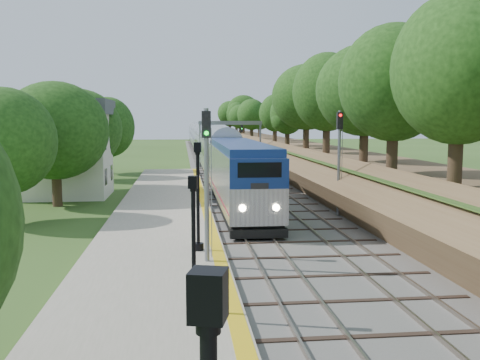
{
  "coord_description": "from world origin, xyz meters",
  "views": [
    {
      "loc": [
        -3.93,
        -15.31,
        6.35
      ],
      "look_at": [
        -0.5,
        15.95,
        2.8
      ],
      "focal_mm": 40.0,
      "sensor_mm": 36.0,
      "label": 1
    }
  ],
  "objects": [
    {
      "name": "platform",
      "position": [
        -5.2,
        16.0,
        0.19
      ],
      "size": [
        6.4,
        68.0,
        0.38
      ],
      "primitive_type": "cube",
      "color": "gray",
      "rests_on": "ground"
    },
    {
      "name": "ground",
      "position": [
        0.0,
        0.0,
        0.0
      ],
      "size": [
        320.0,
        320.0,
        0.0
      ],
      "primitive_type": "plane",
      "color": "#2D4C19",
      "rests_on": "ground"
    },
    {
      "name": "embankment",
      "position": [
        10.35,
        60.0,
        1.95
      ],
      "size": [
        10.64,
        170.0,
        11.7
      ],
      "color": "brown",
      "rests_on": "ground"
    },
    {
      "name": "trees_behind_platform",
      "position": [
        -11.17,
        20.67,
        4.53
      ],
      "size": [
        7.82,
        53.32,
        7.21
      ],
      "color": "#332316",
      "rests_on": "ground"
    },
    {
      "name": "station_building",
      "position": [
        -14.0,
        30.0,
        4.09
      ],
      "size": [
        8.6,
        6.6,
        8.0
      ],
      "color": "silver",
      "rests_on": "ground"
    },
    {
      "name": "signal_gantry",
      "position": [
        2.47,
        54.99,
        4.82
      ],
      "size": [
        8.4,
        0.38,
        6.2
      ],
      "color": "slate",
      "rests_on": "ground"
    },
    {
      "name": "signal_farside",
      "position": [
        6.2,
        18.25,
        4.29
      ],
      "size": [
        0.37,
        0.3,
        6.83
      ],
      "color": "slate",
      "rests_on": "ground"
    },
    {
      "name": "yellow_stripe",
      "position": [
        -2.35,
        16.0,
        0.39
      ],
      "size": [
        0.55,
        68.0,
        0.01
      ],
      "primitive_type": "cube",
      "color": "gold",
      "rests_on": "platform"
    },
    {
      "name": "train",
      "position": [
        0.0,
        82.92,
        2.32
      ],
      "size": [
        3.1,
        145.29,
        4.56
      ],
      "color": "black",
      "rests_on": "trackbed"
    },
    {
      "name": "trackbed",
      "position": [
        2.0,
        60.0,
        0.07
      ],
      "size": [
        9.5,
        170.0,
        0.28
      ],
      "color": "#4C4944",
      "rests_on": "ground"
    },
    {
      "name": "lamppost_mid",
      "position": [
        -3.59,
        0.87,
        2.29
      ],
      "size": [
        0.42,
        0.42,
        4.28
      ],
      "color": "black",
      "rests_on": "platform"
    },
    {
      "name": "lamppost_far",
      "position": [
        -3.21,
        8.81,
        2.6
      ],
      "size": [
        0.49,
        0.49,
        4.97
      ],
      "color": "black",
      "rests_on": "platform"
    },
    {
      "name": "signal_platform",
      "position": [
        -2.9,
        6.89,
        4.34
      ],
      "size": [
        0.38,
        0.3,
        6.45
      ],
      "color": "slate",
      "rests_on": "platform"
    }
  ]
}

